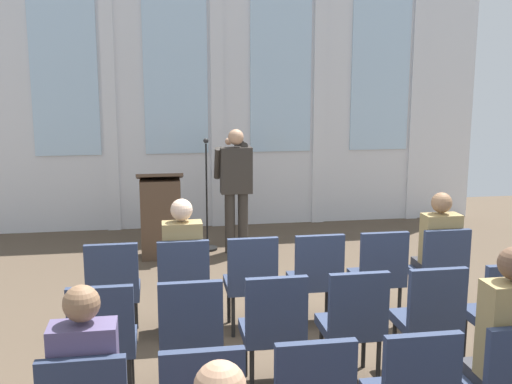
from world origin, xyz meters
TOP-DOWN VIEW (x-y plane):
  - ground_plane at (0.00, 0.00)m, footprint 13.18×13.18m
  - rear_partition at (0.04, 5.06)m, footprint 8.22×0.14m
  - speaker at (-0.10, 3.47)m, footprint 0.50×0.69m
  - mic_stand at (-0.48, 3.65)m, footprint 0.28×0.28m
  - lectern at (-1.11, 3.40)m, footprint 0.60×0.48m
  - chair_r0_c0 at (-1.56, 0.78)m, footprint 0.46×0.44m
  - chair_r0_c1 at (-0.94, 0.78)m, footprint 0.46×0.44m
  - audience_r0_c1 at (-0.94, 0.86)m, footprint 0.36×0.39m
  - chair_r0_c2 at (-0.31, 0.78)m, footprint 0.46×0.44m
  - chair_r0_c3 at (0.31, 0.78)m, footprint 0.46×0.44m
  - chair_r0_c4 at (0.94, 0.78)m, footprint 0.46×0.44m
  - chair_r0_c5 at (1.56, 0.78)m, footprint 0.46×0.44m
  - audience_r0_c5 at (1.56, 0.86)m, footprint 0.36×0.39m
  - chair_r1_c0 at (-1.56, -0.33)m, footprint 0.46×0.44m
  - chair_r1_c1 at (-0.94, -0.33)m, footprint 0.46×0.44m
  - chair_r1_c2 at (-0.31, -0.33)m, footprint 0.46×0.44m
  - chair_r1_c3 at (0.31, -0.33)m, footprint 0.46×0.44m
  - chair_r1_c4 at (0.94, -0.33)m, footprint 0.46×0.44m
  - chair_r1_c5 at (1.56, -0.33)m, footprint 0.46×0.44m
  - audience_r2_c0 at (-1.56, -1.36)m, footprint 0.36×0.39m
  - chair_r2_c4 at (0.94, -1.44)m, footprint 0.46×0.44m
  - audience_r2_c4 at (0.94, -1.36)m, footprint 0.36×0.39m

SIDE VIEW (x-z plane):
  - ground_plane at x=0.00m, z-range 0.00..0.00m
  - mic_stand at x=-0.48m, z-range -0.44..1.11m
  - chair_r0_c0 at x=-1.56m, z-range 0.06..1.00m
  - chair_r0_c1 at x=-0.94m, z-range 0.06..1.00m
  - chair_r0_c2 at x=-0.31m, z-range 0.06..1.00m
  - chair_r0_c3 at x=0.31m, z-range 0.06..1.00m
  - chair_r0_c4 at x=0.94m, z-range 0.06..1.00m
  - chair_r0_c5 at x=1.56m, z-range 0.06..1.00m
  - chair_r1_c0 at x=-1.56m, z-range 0.06..1.00m
  - chair_r1_c1 at x=-0.94m, z-range 0.06..1.00m
  - chair_r1_c2 at x=-0.31m, z-range 0.06..1.00m
  - chair_r1_c3 at x=0.31m, z-range 0.06..1.00m
  - chair_r1_c4 at x=0.94m, z-range 0.06..1.00m
  - chair_r1_c5 at x=1.56m, z-range 0.06..1.00m
  - chair_r2_c4 at x=0.94m, z-range 0.06..1.00m
  - lectern at x=-1.11m, z-range -0.03..1.13m
  - audience_r0_c5 at x=1.56m, z-range 0.07..1.34m
  - audience_r2_c0 at x=-1.56m, z-range 0.07..1.35m
  - audience_r0_c1 at x=-0.94m, z-range 0.07..1.36m
  - audience_r2_c4 at x=0.94m, z-range 0.07..1.45m
  - speaker at x=-0.10m, z-range 0.14..1.82m
  - rear_partition at x=0.04m, z-range 0.03..4.31m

